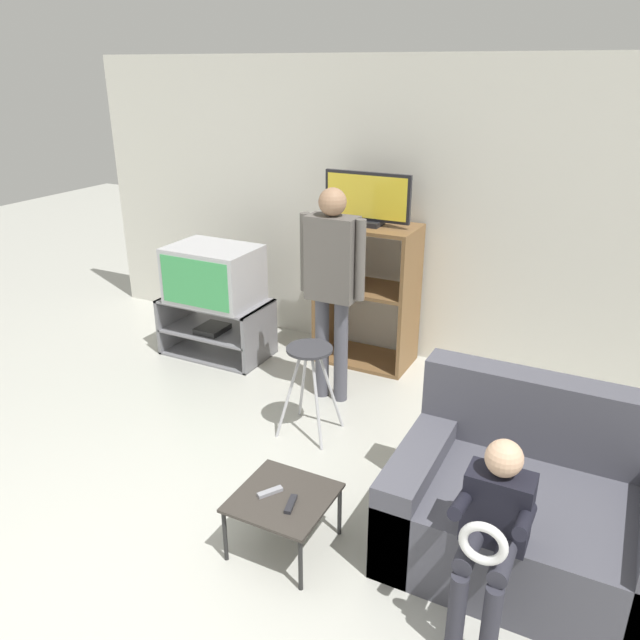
% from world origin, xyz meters
% --- Properties ---
extents(ground_plane, '(18.00, 18.00, 0.00)m').
position_xyz_m(ground_plane, '(0.00, 0.00, 0.00)').
color(ground_plane, '#B7B7AD').
extents(wall_back, '(6.40, 0.06, 2.60)m').
position_xyz_m(wall_back, '(0.00, 3.55, 1.30)').
color(wall_back, silver).
rests_on(wall_back, ground_plane).
extents(tv_stand, '(0.97, 0.55, 0.53)m').
position_xyz_m(tv_stand, '(-1.41, 2.73, 0.26)').
color(tv_stand, slate).
rests_on(tv_stand, ground_plane).
extents(television_main, '(0.77, 0.57, 0.50)m').
position_xyz_m(television_main, '(-1.40, 2.72, 0.78)').
color(television_main, '#B2B2B7').
rests_on(television_main, tv_stand).
extents(media_shelf, '(0.84, 0.50, 1.26)m').
position_xyz_m(media_shelf, '(-0.13, 3.23, 0.64)').
color(media_shelf, brown).
rests_on(media_shelf, ground_plane).
extents(television_flat, '(0.75, 0.20, 0.44)m').
position_xyz_m(television_flat, '(-0.15, 3.21, 1.47)').
color(television_flat, black).
rests_on(television_flat, media_shelf).
extents(folding_stool, '(0.39, 0.37, 0.68)m').
position_xyz_m(folding_stool, '(-0.02, 1.93, 0.54)').
color(folding_stool, '#B7B7BC').
rests_on(folding_stool, ground_plane).
extents(snack_table, '(0.51, 0.51, 0.34)m').
position_xyz_m(snack_table, '(0.41, 0.82, 0.31)').
color(snack_table, '#38332D').
rests_on(snack_table, ground_plane).
extents(remote_control_black, '(0.07, 0.15, 0.02)m').
position_xyz_m(remote_control_black, '(0.49, 0.77, 0.35)').
color(remote_control_black, '#232328').
rests_on(remote_control_black, snack_table).
extents(remote_control_white, '(0.11, 0.14, 0.02)m').
position_xyz_m(remote_control_white, '(0.34, 0.80, 0.35)').
color(remote_control_white, gray).
rests_on(remote_control_white, snack_table).
extents(couch, '(1.43, 1.00, 0.92)m').
position_xyz_m(couch, '(1.62, 1.36, 0.30)').
color(couch, '#4C4C56').
rests_on(couch, ground_plane).
extents(person_standing_adult, '(0.53, 0.21, 1.70)m').
position_xyz_m(person_standing_adult, '(-0.11, 2.47, 1.03)').
color(person_standing_adult, '#4C4C56').
rests_on(person_standing_adult, ground_plane).
extents(person_seated_child, '(0.33, 0.43, 0.99)m').
position_xyz_m(person_seated_child, '(1.52, 0.78, 0.60)').
color(person_seated_child, '#2D2D38').
rests_on(person_seated_child, ground_plane).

